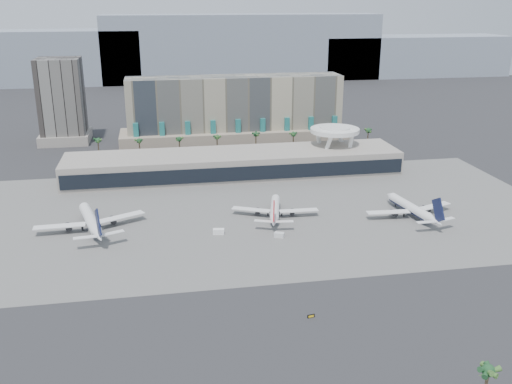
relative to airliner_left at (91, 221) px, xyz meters
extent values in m
plane|color=#232326|center=(65.61, -47.30, -3.89)|extent=(900.00, 900.00, 0.00)
cube|color=#5B5B59|center=(65.61, 7.70, -3.86)|extent=(260.00, 130.00, 0.06)
cube|color=gray|center=(-114.39, 422.70, 23.61)|extent=(260.00, 60.00, 55.00)
cube|color=gray|center=(125.61, 422.70, 31.11)|extent=(300.00, 60.00, 70.00)
cube|color=gray|center=(325.61, 422.70, 18.61)|extent=(220.00, 60.00, 45.00)
cube|color=tan|center=(75.61, 127.70, 17.11)|extent=(130.00, 22.00, 42.00)
cube|color=tan|center=(75.61, 125.70, 1.11)|extent=(140.00, 30.00, 10.00)
cube|color=#1F6C6A|center=(15.61, 115.70, 5.11)|extent=(3.00, 2.00, 18.00)
cube|color=#1F6C6A|center=(30.61, 115.70, 5.11)|extent=(3.00, 2.00, 18.00)
cube|color=#1F6C6A|center=(45.61, 115.70, 5.11)|extent=(3.00, 2.00, 18.00)
cube|color=#1F6C6A|center=(60.61, 115.70, 5.11)|extent=(3.00, 2.00, 18.00)
cube|color=#1F6C6A|center=(75.61, 115.70, 5.11)|extent=(3.00, 2.00, 18.00)
cube|color=#1F6C6A|center=(90.61, 115.70, 5.11)|extent=(3.00, 2.00, 18.00)
cube|color=#1F6C6A|center=(105.61, 115.70, 5.11)|extent=(3.00, 2.00, 18.00)
cube|color=#1F6C6A|center=(120.61, 115.70, 5.11)|extent=(3.00, 2.00, 18.00)
cube|color=#1F6C6A|center=(135.61, 115.70, 5.11)|extent=(3.00, 2.00, 18.00)
cube|color=black|center=(-29.39, 152.70, 22.11)|extent=(26.00, 26.00, 52.00)
cube|color=#A9A195|center=(-29.39, 152.70, -0.89)|extent=(30.00, 30.00, 6.00)
cube|color=#A9A195|center=(65.61, 62.70, 2.11)|extent=(170.00, 32.00, 12.00)
cube|color=black|center=(65.61, 46.50, 1.61)|extent=(168.00, 0.60, 7.00)
cube|color=black|center=(65.61, 62.70, 9.36)|extent=(170.00, 12.00, 2.50)
cylinder|color=white|center=(126.97, 75.06, 7.11)|extent=(6.98, 6.99, 21.89)
cylinder|color=white|center=(114.24, 75.06, 7.11)|extent=(6.98, 6.99, 21.89)
cylinder|color=white|center=(114.24, 62.34, 7.11)|extent=(6.98, 6.99, 21.89)
cylinder|color=white|center=(126.97, 62.34, 7.11)|extent=(6.98, 6.99, 21.89)
cylinder|color=white|center=(120.61, 68.70, 16.11)|extent=(26.00, 26.00, 2.20)
cylinder|color=white|center=(120.61, 68.70, 17.41)|extent=(16.00, 16.00, 1.20)
cylinder|color=brown|center=(-4.39, 97.70, 2.11)|extent=(0.70, 0.70, 12.00)
sphere|color=#1C4623|center=(-4.39, 97.70, 7.81)|extent=(2.80, 2.80, 2.80)
cylinder|color=brown|center=(17.61, 97.70, 2.11)|extent=(0.70, 0.70, 12.00)
sphere|color=#1C4623|center=(17.61, 97.70, 7.81)|extent=(2.80, 2.80, 2.80)
cylinder|color=brown|center=(39.61, 97.70, 2.11)|extent=(0.70, 0.70, 12.00)
sphere|color=#1C4623|center=(39.61, 97.70, 7.81)|extent=(2.80, 2.80, 2.80)
cylinder|color=brown|center=(60.61, 97.70, 2.11)|extent=(0.70, 0.70, 12.00)
sphere|color=#1C4623|center=(60.61, 97.70, 7.81)|extent=(2.80, 2.80, 2.80)
cylinder|color=brown|center=(83.61, 97.70, 2.11)|extent=(0.70, 0.70, 12.00)
sphere|color=#1C4623|center=(83.61, 97.70, 7.81)|extent=(2.80, 2.80, 2.80)
cylinder|color=brown|center=(105.61, 97.70, 2.11)|extent=(0.70, 0.70, 12.00)
sphere|color=#1C4623|center=(105.61, 97.70, 7.81)|extent=(2.80, 2.80, 2.80)
cylinder|color=brown|center=(127.61, 97.70, 2.11)|extent=(0.70, 0.70, 12.00)
sphere|color=#1C4623|center=(127.61, 97.70, 7.81)|extent=(2.80, 2.80, 2.80)
cylinder|color=brown|center=(150.61, 97.70, 2.11)|extent=(0.70, 0.70, 12.00)
sphere|color=#1C4623|center=(150.61, 97.70, 7.81)|extent=(2.80, 2.80, 2.80)
cylinder|color=white|center=(-0.48, 1.85, -0.02)|extent=(11.48, 29.42, 4.29)
cylinder|color=#111738|center=(-0.48, 1.85, -0.19)|extent=(11.25, 28.83, 4.21)
cone|color=white|center=(-4.68, 18.10, -0.02)|extent=(5.36, 5.75, 4.29)
cone|color=white|center=(4.26, -16.48, 0.30)|extent=(6.57, 10.43, 4.29)
cube|color=white|center=(-11.64, -2.14, -0.67)|extent=(19.48, 5.13, 0.38)
cube|color=white|center=(11.22, 3.77, -0.67)|extent=(19.20, 12.46, 0.38)
cylinder|color=black|center=(-8.66, -0.81, -1.74)|extent=(3.36, 4.75, 2.36)
cylinder|color=black|center=(7.97, 3.48, -1.74)|extent=(3.36, 4.75, 2.36)
cube|color=#111738|center=(4.66, -18.03, 5.88)|extent=(2.96, 9.57, 11.30)
cube|color=white|center=(-0.15, -18.72, 0.83)|extent=(8.80, 3.32, 0.27)
cube|color=white|center=(9.20, -16.31, 0.83)|extent=(8.84, 5.46, 0.27)
cylinder|color=black|center=(-3.33, 12.91, -3.03)|extent=(0.54, 0.54, 1.72)
cylinder|color=black|center=(-3.54, -0.04, -3.03)|extent=(0.75, 0.75, 1.72)
cylinder|color=black|center=(3.11, 1.67, -3.03)|extent=(0.75, 0.75, 1.72)
cylinder|color=white|center=(74.33, 2.75, -0.64)|extent=(9.26, 24.78, 3.61)
cylinder|color=#111738|center=(74.33, 2.75, -0.77)|extent=(9.07, 24.29, 3.54)
cone|color=white|center=(77.62, 16.48, -0.64)|extent=(4.46, 4.79, 3.61)
cone|color=white|center=(70.61, -12.73, -0.37)|extent=(5.41, 8.74, 3.61)
cube|color=white|center=(64.46, 4.19, -1.18)|extent=(16.22, 10.25, 0.32)
cube|color=white|center=(83.77, -0.44, -1.18)|extent=(16.33, 4.03, 0.32)
cylinder|color=black|center=(67.20, 4.00, -2.08)|extent=(2.77, 3.97, 1.99)
cylinder|color=black|center=(81.24, 0.63, -2.08)|extent=(2.77, 3.97, 1.99)
cube|color=red|center=(70.30, -14.05, 4.33)|extent=(2.35, 8.08, 9.50)
cube|color=white|center=(66.45, -12.66, 0.08)|extent=(7.45, 4.49, 0.23)
cube|color=white|center=(74.35, -14.56, 0.08)|extent=(7.38, 2.67, 0.23)
cylinder|color=black|center=(76.57, 12.09, -3.17)|extent=(0.45, 0.45, 1.44)
cylinder|color=black|center=(71.31, 2.55, -3.17)|extent=(0.63, 0.63, 1.44)
cylinder|color=black|center=(76.92, 1.20, -3.17)|extent=(0.63, 0.63, 1.44)
cylinder|color=white|center=(129.98, -6.86, -0.34)|extent=(7.91, 27.14, 3.94)
cylinder|color=#111738|center=(129.98, -6.86, -0.49)|extent=(7.76, 26.60, 3.86)
cone|color=white|center=(127.67, 8.36, -0.34)|extent=(4.56, 4.97, 3.94)
cone|color=white|center=(132.58, -24.04, -0.05)|extent=(5.22, 9.35, 3.94)
cube|color=white|center=(119.42, -9.46, -0.93)|extent=(17.92, 4.98, 0.34)
cube|color=white|center=(140.83, -6.22, -0.93)|extent=(17.97, 9.92, 0.34)
cylinder|color=black|center=(122.27, -8.53, -1.92)|extent=(2.73, 4.22, 2.17)
cylinder|color=black|center=(137.84, -6.17, -1.92)|extent=(2.73, 4.22, 2.17)
cube|color=#111738|center=(132.80, -25.50, 5.07)|extent=(1.83, 8.91, 10.37)
cube|color=white|center=(128.35, -25.67, 0.44)|extent=(7.90, 2.25, 0.25)
cube|color=white|center=(137.11, -24.35, 0.44)|extent=(8.17, 4.33, 0.25)
cylinder|color=black|center=(128.41, 3.49, -3.10)|extent=(0.49, 0.49, 1.58)
cylinder|color=black|center=(127.01, -8.31, -3.10)|extent=(0.69, 0.69, 1.58)
cylinder|color=black|center=(133.24, -7.37, -3.10)|extent=(0.69, 0.69, 1.58)
cube|color=white|center=(48.74, -13.14, -2.83)|extent=(4.61, 2.78, 2.12)
cube|color=silver|center=(71.12, -20.28, -2.94)|extent=(4.21, 3.38, 1.89)
cube|color=black|center=(67.71, -78.36, -3.38)|extent=(2.26, 0.69, 1.02)
cube|color=gold|center=(67.71, -78.54, -3.38)|extent=(1.61, 0.33, 0.61)
cylinder|color=black|center=(66.89, -78.36, -3.58)|extent=(0.12, 0.12, 0.61)
cylinder|color=black|center=(68.52, -78.36, -3.58)|extent=(0.12, 0.12, 0.61)
sphere|color=#1C4623|center=(92.75, -125.24, 8.83)|extent=(2.80, 2.80, 2.80)
camera|label=1|loc=(27.10, -215.77, 82.67)|focal=40.00mm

